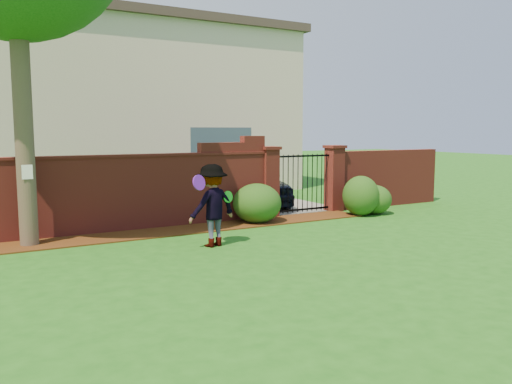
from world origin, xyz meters
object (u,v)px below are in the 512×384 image
man (213,206)px  frisbee_purple (199,183)px  frisbee_green (228,197)px  car (252,183)px

man → frisbee_purple: 0.67m
man → frisbee_green: size_ratio=6.91×
man → frisbee_purple: man is taller
car → frisbee_green: size_ratio=17.29×
car → frisbee_purple: (-3.90, -4.79, 0.62)m
frisbee_purple → frisbee_green: (0.72, 0.20, -0.34)m
frisbee_purple → frisbee_green: frisbee_purple is taller
car → frisbee_green: car is taller
car → frisbee_purple: bearing=-118.1°
frisbee_purple → frisbee_green: bearing=15.5°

